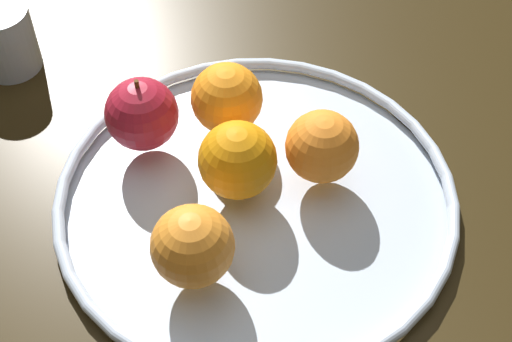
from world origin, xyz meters
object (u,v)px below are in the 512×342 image
Objects in this scene: fruit_bowl at (256,197)px; orange_back_right at (227,98)px; orange_back_left at (322,147)px; orange_center at (193,246)px; apple at (142,114)px; orange_front_right at (238,160)px; ambient_mug at (3,40)px.

fruit_bowl is 5.38× the size of orange_back_right.
orange_center is (16.31, 1.20, 0.11)cm from orange_back_left.
orange_back_left is 16.36cm from orange_center.
apple is 18.01cm from orange_back_left.
orange_center reaches higher than orange_back_left.
orange_front_right reaches higher than orange_back_right.
apple reaches higher than orange_back_right.
apple is (4.21, -12.43, 4.56)cm from fruit_bowl.
orange_back_left is (-7.30, 3.73, -0.19)cm from orange_front_right.
orange_back_left is at bearing 104.84° from orange_back_right.
orange_front_right is at bearing -62.60° from fruit_bowl.
apple is 0.80× the size of ambient_mug.
orange_front_right reaches higher than ambient_mug.
fruit_bowl is at bearing -161.58° from orange_center.
apple is 1.09× the size of orange_front_right.
orange_back_right is 1.00× the size of orange_center.
apple is at bearing 102.05° from ambient_mug.
orange_back_left is 0.69× the size of ambient_mug.
orange_front_right is at bearing 107.30° from apple.
ambient_mug is at bearing -75.41° from fruit_bowl.
orange_back_right reaches higher than ambient_mug.
apple reaches higher than ambient_mug.
orange_back_right reaches higher than fruit_bowl.
apple reaches higher than orange_front_right.
orange_front_right reaches higher than orange_center.
ambient_mug is (-1.18, -36.67, -1.57)cm from orange_center.
apple is at bearing -53.72° from orange_back_left.
orange_center is (9.87, 3.29, 4.54)cm from fruit_bowl.
orange_center reaches higher than fruit_bowl.
orange_back_left is at bearing 152.90° from orange_front_right.
orange_front_right reaches higher than fruit_bowl.
fruit_bowl is at bearing 67.80° from orange_back_right.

